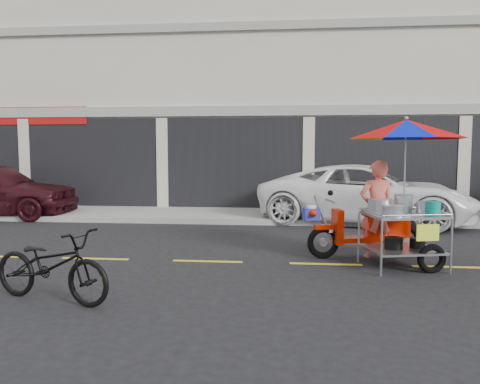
{
  "coord_description": "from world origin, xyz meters",
  "views": [
    {
      "loc": [
        -0.68,
        -7.79,
        1.89
      ],
      "look_at": [
        -1.5,
        0.6,
        1.15
      ],
      "focal_mm": 35.0,
      "sensor_mm": 36.0,
      "label": 1
    }
  ],
  "objects": [
    {
      "name": "ground",
      "position": [
        0.0,
        0.0,
        0.0
      ],
      "size": [
        90.0,
        90.0,
        0.0
      ],
      "primitive_type": "plane",
      "color": "black"
    },
    {
      "name": "sidewalk",
      "position": [
        0.0,
        5.5,
        0.07
      ],
      "size": [
        45.0,
        3.0,
        0.15
      ],
      "primitive_type": "cube",
      "color": "gray",
      "rests_on": "ground"
    },
    {
      "name": "shophouse_block",
      "position": [
        2.82,
        10.59,
        4.24
      ],
      "size": [
        36.0,
        8.11,
        10.4
      ],
      "color": "beige",
      "rests_on": "ground"
    },
    {
      "name": "centerline",
      "position": [
        0.0,
        0.0,
        0.0
      ],
      "size": [
        42.0,
        0.1,
        0.01
      ],
      "primitive_type": "cube",
      "color": "gold",
      "rests_on": "ground"
    },
    {
      "name": "white_pickup",
      "position": [
        1.42,
        4.69,
        0.77
      ],
      "size": [
        5.95,
        3.75,
        1.53
      ],
      "primitive_type": "imported",
      "rotation": [
        0.0,
        0.0,
        1.34
      ],
      "color": "white",
      "rests_on": "ground"
    },
    {
      "name": "near_bicycle",
      "position": [
        -3.6,
        -2.29,
        0.46
      ],
      "size": [
        1.86,
        1.08,
        0.93
      ],
      "primitive_type": "imported",
      "rotation": [
        0.0,
        0.0,
        1.29
      ],
      "color": "black",
      "rests_on": "ground"
    },
    {
      "name": "food_vendor_rig",
      "position": [
        1.11,
        0.2,
        1.54
      ],
      "size": [
        2.74,
        2.24,
        2.45
      ],
      "rotation": [
        0.0,
        0.0,
        0.22
      ],
      "color": "black",
      "rests_on": "ground"
    }
  ]
}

